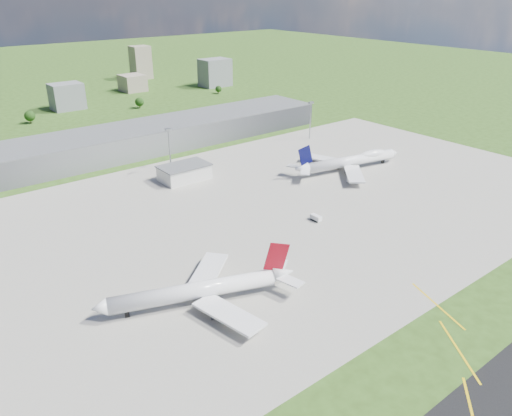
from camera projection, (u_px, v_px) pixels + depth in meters
ground at (128, 161)px, 305.56m from camera, size 1400.00×1400.00×0.00m
apron at (252, 216)px, 232.66m from camera, size 360.00×190.00×0.08m
terminal at (117, 143)px, 313.20m from camera, size 300.00×42.00×15.00m
ops_building at (184, 173)px, 273.89m from camera, size 26.00×16.00×8.00m
mast_center at (169, 143)px, 278.98m from camera, size 3.50×2.00×25.90m
mast_east at (311, 114)px, 341.41m from camera, size 3.50×2.00×25.90m
airliner_red_twin at (201, 290)px, 166.95m from camera, size 66.27×50.29×18.82m
airliner_blue_quad at (351, 161)px, 288.43m from camera, size 72.11×55.82×18.95m
tug_yellow at (229, 313)px, 162.39m from camera, size 3.93×3.09×1.73m
van_white_near at (316, 218)px, 227.02m from camera, size 2.58×5.46×2.74m
van_white_far at (351, 180)px, 271.64m from camera, size 5.03×2.50×2.58m
bldg_c at (67, 96)px, 426.67m from camera, size 26.00×20.00×22.00m
bldg_ce at (133, 83)px, 501.87m from camera, size 22.00×24.00×16.00m
bldg_e at (215, 73)px, 523.39m from camera, size 30.00×22.00×28.00m
bldg_tall_e at (141, 62)px, 563.32m from camera, size 20.00×18.00×36.00m
tree_c at (30, 116)px, 384.66m from camera, size 8.10×8.10×9.90m
tree_e at (139, 102)px, 432.30m from camera, size 7.65×7.65×9.35m
tree_far_e at (218, 89)px, 490.92m from camera, size 6.30×6.30×7.70m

